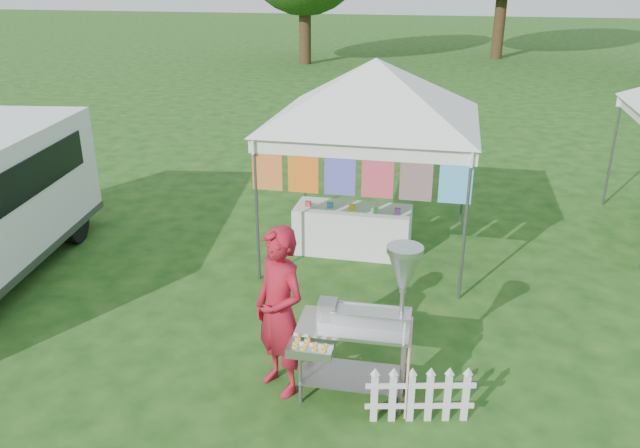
# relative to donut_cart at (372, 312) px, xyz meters

# --- Properties ---
(ground) EXTENTS (120.00, 120.00, 0.00)m
(ground) POSITION_rel_donut_cart_xyz_m (-0.53, 0.27, -1.02)
(ground) COLOR #153E11
(ground) RESTS_ON ground
(canopy_main) EXTENTS (4.24, 4.24, 3.45)m
(canopy_main) POSITION_rel_donut_cart_xyz_m (-0.53, 3.77, 1.97)
(canopy_main) COLOR #59595E
(canopy_main) RESTS_ON ground
(donut_cart) EXTENTS (1.24, 0.88, 1.73)m
(donut_cart) POSITION_rel_donut_cart_xyz_m (0.00, 0.00, 0.00)
(donut_cart) COLOR gray
(donut_cart) RESTS_ON ground
(vendor) EXTENTS (0.80, 0.76, 1.85)m
(vendor) POSITION_rel_donut_cart_xyz_m (-0.95, -0.04, -0.10)
(vendor) COLOR maroon
(vendor) RESTS_ON ground
(picket_fence) EXTENTS (1.06, 0.27, 0.56)m
(picket_fence) POSITION_rel_donut_cart_xyz_m (0.53, -0.28, -0.73)
(picket_fence) COLOR white
(picket_fence) RESTS_ON ground
(display_table) EXTENTS (1.80, 0.70, 0.74)m
(display_table) POSITION_rel_donut_cart_xyz_m (-0.79, 3.58, -0.65)
(display_table) COLOR white
(display_table) RESTS_ON ground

